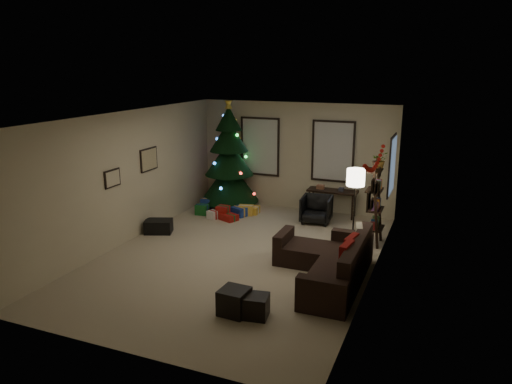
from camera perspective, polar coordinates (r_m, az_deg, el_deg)
floor at (r=9.44m, az=-1.95°, el=-7.58°), size 7.00×7.00×0.00m
ceiling at (r=8.77m, az=-2.11°, el=8.96°), size 7.00×7.00×0.00m
wall_back at (r=12.21m, az=4.71°, el=4.19°), size 5.00×0.00×5.00m
wall_front at (r=6.14m, az=-15.59°, el=-7.22°), size 5.00×0.00×5.00m
wall_left at (r=10.26m, az=-14.88°, el=1.69°), size 0.00×7.00×7.00m
wall_right at (r=8.34m, az=13.86°, el=-1.25°), size 0.00×7.00×7.00m
window_back_left at (r=12.46m, az=0.50°, el=5.39°), size 1.05×0.06×1.50m
window_back_right at (r=11.90m, az=9.07°, el=4.75°), size 1.05×0.06×1.50m
window_right_wall at (r=10.77m, az=15.81°, el=3.05°), size 0.06×0.90×1.30m
christmas_tree at (r=12.44m, az=-3.18°, el=3.56°), size 1.52×1.52×2.82m
presents at (r=11.87m, az=-3.41°, el=-2.23°), size 1.50×1.01×0.30m
sofa at (r=8.52m, az=8.88°, el=-8.39°), size 1.67×2.44×0.82m
pillow_red_a at (r=7.91m, az=10.62°, el=-7.40°), size 0.17×0.44×0.43m
pillow_red_b at (r=8.25m, az=11.15°, el=-6.47°), size 0.18×0.43×0.42m
pillow_cream at (r=8.89m, az=12.02°, el=-5.01°), size 0.19×0.40×0.38m
ottoman_near at (r=7.35m, az=-2.58°, el=-12.75°), size 0.43×0.43×0.39m
ottoman_far at (r=7.27m, az=-0.00°, el=-13.31°), size 0.41×0.41×0.34m
desk at (r=11.85m, az=8.99°, el=-0.13°), size 1.20×0.43×0.65m
desk_chair at (r=11.36m, az=7.12°, el=-2.03°), size 0.67×0.63×0.64m
bookshelf at (r=10.07m, az=13.99°, el=-1.34°), size 0.30×0.53×1.79m
potted_plant at (r=10.04m, az=14.48°, el=3.99°), size 0.47×0.43×0.45m
floor_lamp at (r=9.51m, az=11.65°, el=1.06°), size 0.35×0.35×1.66m
art_map at (r=10.79m, az=-12.52°, el=3.77°), size 0.04×0.60×0.50m
art_abstract at (r=9.84m, az=-16.58°, el=1.56°), size 0.04×0.45×0.35m
gallery at (r=8.21m, az=13.74°, el=0.12°), size 0.03×1.25×0.54m
garland at (r=8.17m, az=13.81°, el=3.54°), size 0.08×1.90×0.30m
stocking_left at (r=12.30m, az=4.17°, el=4.45°), size 0.20×0.05×0.36m
stocking_right at (r=12.22m, az=5.66°, el=4.29°), size 0.20×0.05×0.36m
storage_bin at (r=10.86m, az=-11.41°, el=-3.99°), size 0.68×0.57×0.29m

